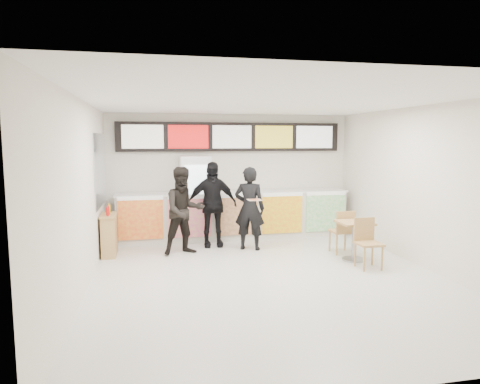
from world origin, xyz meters
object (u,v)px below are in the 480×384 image
object	(u,v)px
customer_main	(249,208)
cafe_table	(354,233)
customer_left	(184,211)
customer_mid	(212,204)
condiment_ledge	(109,234)
service_counter	(234,215)
drinks_fridge	(195,198)

from	to	relation	value
customer_main	cafe_table	distance (m)	2.25
customer_left	customer_main	bearing A→B (deg)	-11.96
customer_mid	cafe_table	distance (m)	3.13
condiment_ledge	customer_mid	bearing A→B (deg)	8.90
customer_main	customer_mid	distance (m)	0.89
service_counter	customer_left	bearing A→B (deg)	-136.64
customer_main	condiment_ledge	size ratio (longest dim) A/B	1.77
service_counter	drinks_fridge	size ratio (longest dim) A/B	2.78
customer_mid	condiment_ledge	bearing A→B (deg)	-170.74
cafe_table	customer_mid	bearing A→B (deg)	145.57
customer_left	condiment_ledge	bearing A→B (deg)	156.73
customer_main	customer_mid	xyz separation A→B (m)	(-0.75, 0.46, 0.05)
cafe_table	drinks_fridge	bearing A→B (deg)	139.30
customer_left	customer_mid	bearing A→B (deg)	24.37
customer_main	customer_left	xyz separation A→B (m)	(-1.41, -0.09, 0.01)
customer_mid	condiment_ledge	size ratio (longest dim) A/B	1.86
service_counter	condiment_ledge	distance (m)	3.00
customer_left	service_counter	bearing A→B (deg)	27.85
service_counter	customer_left	xyz separation A→B (m)	(-1.30, -1.22, 0.34)
drinks_fridge	customer_main	bearing A→B (deg)	-47.60
customer_left	cafe_table	xyz separation A→B (m)	(3.24, -1.17, -0.37)
customer_main	customer_mid	size ratio (longest dim) A/B	0.95
customer_main	condiment_ledge	world-z (taller)	customer_main
customer_mid	drinks_fridge	bearing A→B (deg)	113.65
customer_mid	cafe_table	size ratio (longest dim) A/B	1.20
customer_mid	cafe_table	xyz separation A→B (m)	(2.59, -1.72, -0.41)
cafe_table	condiment_ledge	xyz separation A→B (m)	(-4.77, 1.38, -0.10)
drinks_fridge	customer_mid	world-z (taller)	drinks_fridge
drinks_fridge	customer_mid	size ratio (longest dim) A/B	1.05
cafe_table	condiment_ledge	world-z (taller)	condiment_ledge
condiment_ledge	customer_left	bearing A→B (deg)	-7.77
service_counter	customer_main	size ratio (longest dim) A/B	3.08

